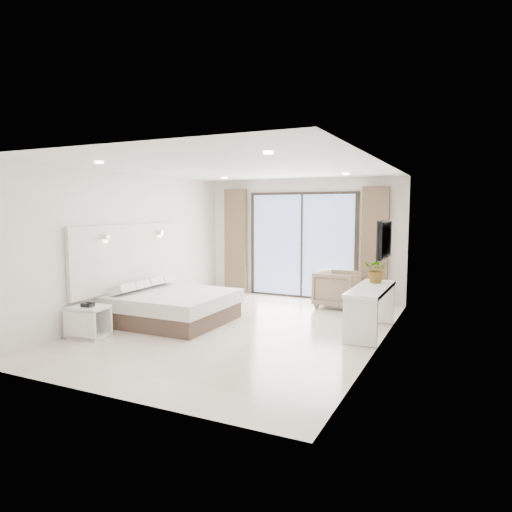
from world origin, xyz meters
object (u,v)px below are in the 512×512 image
object	(u,v)px
bed	(172,306)
armchair	(337,287)
nightstand	(89,322)
console_desk	(371,299)

from	to	relation	value
bed	armchair	size ratio (longest dim) A/B	2.30
armchair	nightstand	bearing A→B (deg)	144.63
console_desk	nightstand	bearing A→B (deg)	-151.76
console_desk	armchair	world-z (taller)	armchair
bed	nightstand	size ratio (longest dim) A/B	3.25
nightstand	console_desk	world-z (taller)	console_desk
bed	armchair	distance (m)	3.42
bed	console_desk	distance (m)	3.48
nightstand	armchair	bearing A→B (deg)	46.41
nightstand	console_desk	xyz separation A→B (m)	(3.99, 2.14, 0.32)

